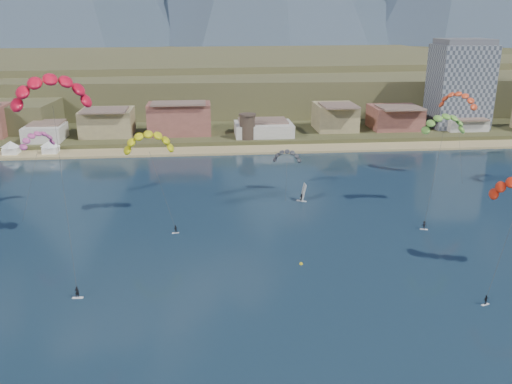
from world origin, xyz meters
TOP-DOWN VIEW (x-y plane):
  - ground at (0.00, 0.00)m, footprint 2400.00×2400.00m
  - beach at (0.00, 106.00)m, footprint 2200.00×12.00m
  - land at (0.00, 560.00)m, footprint 2200.00×900.00m
  - foothills at (22.39, 232.47)m, footprint 940.00×210.00m
  - town at (-40.00, 122.00)m, footprint 400.00×24.00m
  - apartment_tower at (85.00, 128.00)m, footprint 20.00×16.00m
  - watchtower at (5.00, 114.00)m, footprint 5.82×5.82m
  - kitesurfer_red at (-34.80, 28.59)m, footprint 14.64×21.68m
  - kitesurfer_yellow at (-21.13, 46.85)m, footprint 11.70×12.96m
  - kitesurfer_green at (42.59, 46.43)m, footprint 13.44×14.71m
  - distant_kite_pink at (-45.73, 53.86)m, footprint 8.01×7.91m
  - distant_kite_dark at (10.58, 61.95)m, footprint 7.75×6.21m
  - distant_kite_orange at (57.21, 71.12)m, footprint 10.27×9.74m
  - windsurfer at (13.16, 54.27)m, footprint 2.69×2.68m
  - buoy at (6.95, 20.53)m, footprint 0.62×0.62m

SIDE VIEW (x-z plane):
  - ground at x=0.00m, z-range 0.00..0.00m
  - land at x=0.00m, z-range -2.00..2.00m
  - buoy at x=6.95m, z-range -0.20..0.42m
  - beach at x=0.00m, z-range -0.20..0.70m
  - windsurfer at x=13.16m, z-range -0.78..3.49m
  - watchtower at x=5.00m, z-range 2.07..10.67m
  - town at x=-40.00m, z-range 2.00..14.00m
  - foothills at x=22.39m, z-range 0.08..18.08m
  - distant_kite_dark at x=10.58m, z-range 3.27..16.19m
  - distant_kite_pink at x=-45.73m, z-range 7.14..26.75m
  - kitesurfer_yellow at x=-21.13m, z-range 6.96..28.12m
  - apartment_tower at x=85.00m, z-range 1.82..33.82m
  - kitesurfer_green at x=42.59m, z-range 7.94..32.20m
  - distant_kite_orange at x=57.21m, z-range 9.27..33.78m
  - kitesurfer_red at x=-34.80m, z-range 13.02..48.64m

